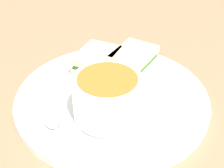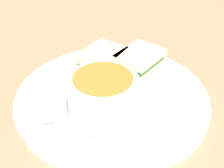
{
  "view_description": "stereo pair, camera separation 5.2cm",
  "coord_description": "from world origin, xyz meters",
  "px_view_note": "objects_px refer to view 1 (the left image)",
  "views": [
    {
      "loc": [
        -0.05,
        0.42,
        0.34
      ],
      "look_at": [
        0.0,
        0.0,
        0.04
      ],
      "focal_mm": 50.0,
      "sensor_mm": 36.0,
      "label": 1
    },
    {
      "loc": [
        -0.1,
        0.41,
        0.34
      ],
      "look_at": [
        0.0,
        0.0,
        0.04
      ],
      "focal_mm": 50.0,
      "sensor_mm": 36.0,
      "label": 2
    }
  ],
  "objects_px": {
    "soup_bowl": "(109,97)",
    "sandwich_half_near": "(134,59)",
    "spoon": "(53,118)",
    "sandwich_half_far": "(97,60)"
  },
  "relations": [
    {
      "from": "soup_bowl",
      "to": "spoon",
      "type": "xyz_separation_m",
      "value": [
        0.08,
        0.02,
        -0.03
      ]
    },
    {
      "from": "spoon",
      "to": "sandwich_half_far",
      "type": "relative_size",
      "value": 1.0
    },
    {
      "from": "soup_bowl",
      "to": "sandwich_half_near",
      "type": "height_order",
      "value": "soup_bowl"
    },
    {
      "from": "soup_bowl",
      "to": "spoon",
      "type": "relative_size",
      "value": 1.04
    },
    {
      "from": "soup_bowl",
      "to": "sandwich_half_far",
      "type": "bearing_deg",
      "value": -73.03
    },
    {
      "from": "spoon",
      "to": "sandwich_half_far",
      "type": "height_order",
      "value": "sandwich_half_far"
    },
    {
      "from": "spoon",
      "to": "sandwich_half_far",
      "type": "bearing_deg",
      "value": 149.52
    },
    {
      "from": "spoon",
      "to": "soup_bowl",
      "type": "bearing_deg",
      "value": 90.56
    },
    {
      "from": "spoon",
      "to": "sandwich_half_far",
      "type": "xyz_separation_m",
      "value": [
        -0.04,
        -0.15,
        0.01
      ]
    },
    {
      "from": "soup_bowl",
      "to": "sandwich_half_near",
      "type": "relative_size",
      "value": 1.0
    }
  ]
}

